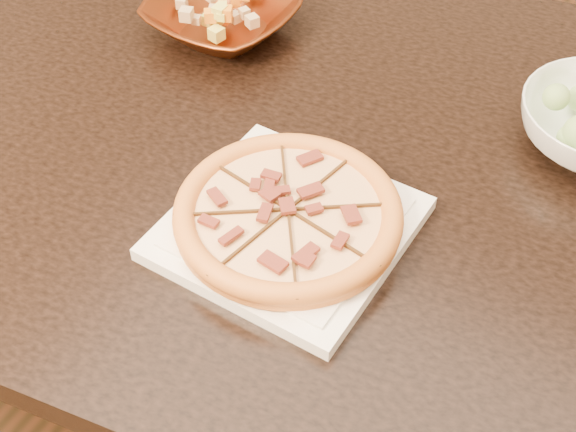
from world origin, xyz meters
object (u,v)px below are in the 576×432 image
at_px(bronze_bowl, 223,17).
at_px(dining_table, 291,183).
at_px(plate, 288,227).
at_px(pizza, 288,214).

bearing_deg(bronze_bowl, dining_table, -36.65).
height_order(plate, pizza, pizza).
height_order(dining_table, bronze_bowl, bronze_bowl).
xyz_separation_m(dining_table, plate, (0.09, -0.16, 0.11)).
relative_size(pizza, bronze_bowl, 1.22).
bearing_deg(plate, pizza, 165.07).
height_order(pizza, bronze_bowl, bronze_bowl).
bearing_deg(pizza, plate, -14.93).
xyz_separation_m(pizza, bronze_bowl, (-0.30, 0.32, -0.01)).
bearing_deg(bronze_bowl, plate, -46.72).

